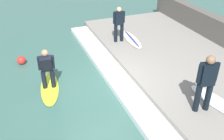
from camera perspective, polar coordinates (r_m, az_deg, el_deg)
The scene contains 10 objects.
ground_plane at distance 8.76m, azimuth -1.88°, elevation -4.33°, with size 28.00×28.00×0.00m, color #386056.
concrete_ledge at distance 10.03m, azimuth 15.66°, elevation 0.50°, with size 4.40×11.37×0.36m, color gray.
wave_foam_crest at distance 8.89m, azimuth 1.90°, elevation -2.97°, with size 0.78×10.81×0.20m, color white.
surfboard_riding at distance 9.05m, azimuth -13.41°, elevation -3.78°, with size 0.91×2.13×0.06m.
surfer_riding at distance 8.64m, azimuth -14.03°, elevation 0.61°, with size 0.52×0.45×1.38m.
surfer_waiting_near at distance 7.23m, azimuth 19.83°, elevation -2.24°, with size 0.56×0.33×1.68m.
surfboard_waiting_near at distance 8.17m, azimuth 21.72°, elevation -6.37°, with size 0.82×1.95×0.06m.
surfer_waiting_far at distance 11.04m, azimuth 1.52°, elevation 10.31°, with size 0.51×0.26×1.50m.
surfboard_waiting_far at distance 11.51m, azimuth 4.28°, elevation 6.74°, with size 0.69×2.06×0.07m.
marker_buoy at distance 10.79m, azimuth -19.12°, elevation 2.02°, with size 0.33×0.33×0.33m, color red.
Camera 1 is at (-2.37, -6.81, 4.97)m, focal length 42.00 mm.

